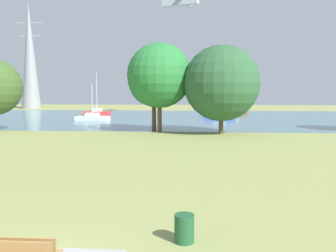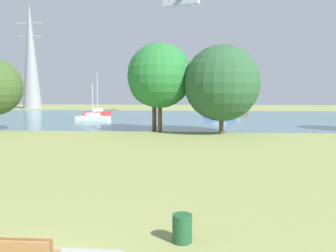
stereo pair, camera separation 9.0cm
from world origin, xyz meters
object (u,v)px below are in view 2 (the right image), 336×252
sailboat_brown (234,113)px  tree_east_near (160,76)px  electricity_pylon (31,55)px  sailboat_red (98,112)px  tree_mid_shore (222,83)px  sailboat_white (93,118)px  litter_bin (182,228)px  light_aircraft (181,2)px  tree_west_far (154,81)px  sailboat_blue (221,115)px

sailboat_brown → tree_east_near: tree_east_near is taller
electricity_pylon → sailboat_red: bearing=-45.2°
tree_mid_shore → electricity_pylon: electricity_pylon is taller
sailboat_white → sailboat_brown: (21.04, 12.75, 0.03)m
litter_bin → tree_east_near: 28.11m
sailboat_red → tree_mid_shore: bearing=-53.9°
sailboat_white → sailboat_brown: sailboat_brown is taller
sailboat_white → light_aircraft: bearing=47.5°
tree_west_far → electricity_pylon: size_ratio=0.32×
sailboat_red → tree_west_far: 28.38m
sailboat_blue → electricity_pylon: bearing=146.5°
sailboat_red → tree_mid_shore: 33.72m
sailboat_brown → tree_west_far: 27.80m
litter_bin → tree_mid_shore: tree_mid_shore is taller
sailboat_white → tree_west_far: tree_west_far is taller
sailboat_white → tree_west_far: (10.15, -12.39, 4.79)m
sailboat_white → sailboat_brown: bearing=31.2°
sailboat_blue → light_aircraft: size_ratio=0.97×
sailboat_red → light_aircraft: size_ratio=0.88×
sailboat_brown → tree_mid_shore: size_ratio=0.89×
sailboat_white → sailboat_red: size_ratio=0.71×
tree_west_far → sailboat_brown: bearing=66.6°
tree_mid_shore → sailboat_red: bearing=126.1°
litter_bin → sailboat_white: sailboat_white is taller
tree_east_near → light_aircraft: (0.94, 26.19, 13.39)m
sailboat_brown → tree_west_far: tree_west_far is taller
sailboat_blue → electricity_pylon: size_ratio=0.32×
sailboat_brown → electricity_pylon: 51.97m
sailboat_red → tree_east_near: (13.54, -25.80, 5.30)m
sailboat_blue → tree_east_near: bearing=-110.9°
sailboat_white → electricity_pylon: size_ratio=0.21×
litter_bin → light_aircraft: (-2.41, 53.58, 18.76)m
litter_bin → tree_east_near: size_ratio=0.09×
litter_bin → sailboat_red: sailboat_red is taller
light_aircraft → sailboat_red: bearing=-178.5°
tree_east_near → tree_mid_shore: tree_east_near is taller
tree_west_far → tree_east_near: 1.29m
tree_west_far → light_aircraft: light_aircraft is taller
electricity_pylon → sailboat_brown: bearing=-25.5°
sailboat_white → electricity_pylon: 44.07m
sailboat_blue → electricity_pylon: (-42.87, 28.38, 12.04)m
sailboat_brown → tree_east_near: (-10.20, -26.08, 5.30)m
sailboat_blue → sailboat_brown: 7.16m
tree_east_near → sailboat_red: bearing=117.7°
litter_bin → electricity_pylon: (-38.77, 75.24, 12.12)m
sailboat_red → tree_east_near: size_ratio=0.80×
sailboat_white → tree_east_near: size_ratio=0.57×
litter_bin → sailboat_white: 43.12m
tree_east_near → tree_mid_shore: (6.18, -1.19, -0.80)m
litter_bin → sailboat_red: bearing=107.6°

